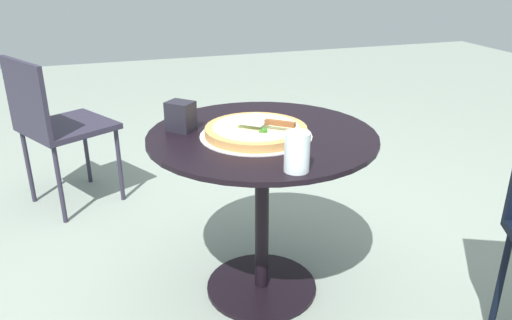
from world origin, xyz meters
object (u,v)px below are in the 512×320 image
object	(u,v)px
patio_table	(262,178)
napkin_dispenser	(181,116)
pizza_server	(267,122)
drinking_cup	(297,152)
pizza_on_tray	(256,131)
patio_chair_far	(54,121)

from	to	relation	value
patio_table	napkin_dispenser	world-z (taller)	napkin_dispenser
pizza_server	drinking_cup	xyz separation A→B (m)	(0.30, -0.01, 0.00)
drinking_cup	pizza_server	bearing A→B (deg)	179.00
napkin_dispenser	pizza_on_tray	bearing A→B (deg)	-166.18
drinking_cup	patio_chair_far	xyz separation A→B (m)	(-1.39, -0.79, -0.26)
pizza_on_tray	napkin_dispenser	world-z (taller)	napkin_dispenser
pizza_on_tray	patio_chair_far	world-z (taller)	patio_chair_far
pizza_on_tray	drinking_cup	bearing A→B (deg)	3.80
drinking_cup	patio_table	bearing A→B (deg)	178.66
pizza_server	napkin_dispenser	size ratio (longest dim) A/B	1.75
patio_table	pizza_on_tray	bearing A→B (deg)	-57.71
patio_table	drinking_cup	xyz separation A→B (m)	(0.35, -0.01, 0.24)
patio_table	napkin_dispenser	size ratio (longest dim) A/B	7.68
patio_table	patio_chair_far	size ratio (longest dim) A/B	1.03
napkin_dispenser	patio_chair_far	distance (m)	1.08
drinking_cup	napkin_dispenser	distance (m)	0.55
patio_table	drinking_cup	world-z (taller)	drinking_cup
drinking_cup	patio_chair_far	size ratio (longest dim) A/B	0.15
pizza_on_tray	napkin_dispenser	xyz separation A→B (m)	(-0.14, -0.25, 0.04)
pizza_on_tray	pizza_server	bearing A→B (deg)	35.96
patio_table	pizza_on_tray	world-z (taller)	pizza_on_tray
pizza_server	patio_chair_far	size ratio (longest dim) A/B	0.24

